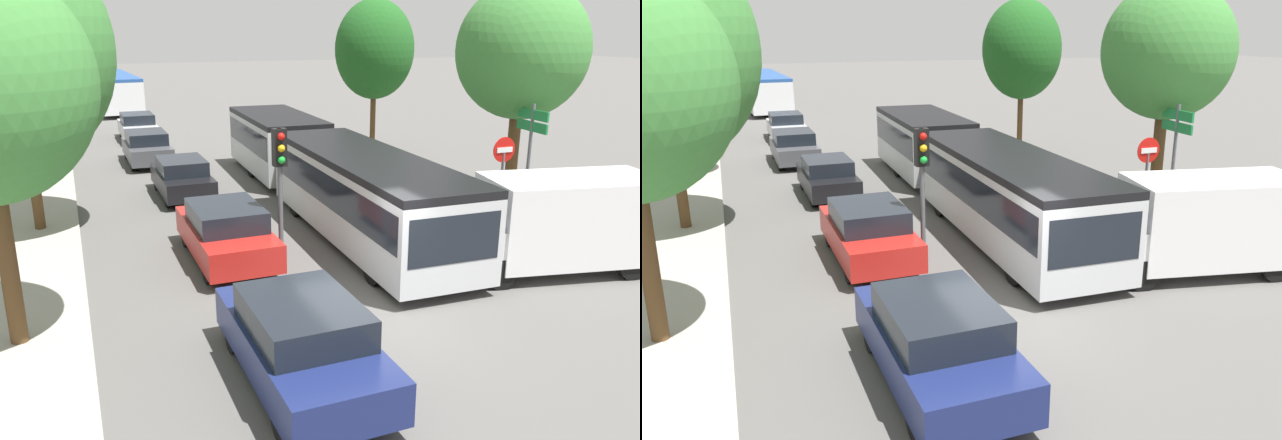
{
  "view_description": "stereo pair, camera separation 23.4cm",
  "coord_description": "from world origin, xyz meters",
  "views": [
    {
      "loc": [
        -5.21,
        -10.12,
        5.66
      ],
      "look_at": [
        0.2,
        3.27,
        1.2
      ],
      "focal_mm": 35.0,
      "sensor_mm": 36.0,
      "label": 1
    },
    {
      "loc": [
        -4.99,
        -10.2,
        5.66
      ],
      "look_at": [
        0.2,
        3.27,
        1.2
      ],
      "focal_mm": 35.0,
      "sensor_mm": 36.0,
      "label": 2
    }
  ],
  "objects": [
    {
      "name": "ground_plane",
      "position": [
        0.0,
        0.0,
        0.0
      ],
      "size": [
        200.0,
        200.0,
        0.0
      ],
      "primitive_type": "plane",
      "color": "#565451"
    },
    {
      "name": "white_van",
      "position": [
        5.44,
        0.9,
        1.24
      ],
      "size": [
        5.3,
        2.95,
        2.31
      ],
      "rotation": [
        0.0,
        0.0,
        2.93
      ],
      "color": "white",
      "rests_on": "ground"
    },
    {
      "name": "tree_right_mid",
      "position": [
        8.07,
        16.13,
        4.72
      ],
      "size": [
        3.6,
        3.6,
        6.95
      ],
      "color": "#51381E",
      "rests_on": "ground"
    },
    {
      "name": "city_bus_rear",
      "position": [
        -1.98,
        37.75,
        1.46
      ],
      "size": [
        3.09,
        11.82,
        2.52
      ],
      "rotation": [
        0.0,
        0.0,
        1.61
      ],
      "color": "silver",
      "rests_on": "ground"
    },
    {
      "name": "traffic_light",
      "position": [
        -0.63,
        3.77,
        2.5
      ],
      "size": [
        0.32,
        0.36,
        3.4
      ],
      "rotation": [
        0.0,
        0.0,
        -1.57
      ],
      "color": "#56595E",
      "rests_on": "ground"
    },
    {
      "name": "tree_left_mid",
      "position": [
        -6.28,
        8.74,
        5.07
      ],
      "size": [
        5.07,
        5.07,
        8.16
      ],
      "color": "#51381E",
      "rests_on": "ground"
    },
    {
      "name": "queued_car_black",
      "position": [
        -1.74,
        11.29,
        0.68
      ],
      "size": [
        1.66,
        3.89,
        1.35
      ],
      "rotation": [
        0.0,
        0.0,
        1.57
      ],
      "color": "black",
      "rests_on": "ground"
    },
    {
      "name": "queued_car_silver",
      "position": [
        -1.84,
        23.74,
        0.71
      ],
      "size": [
        1.71,
        4.03,
        1.4
      ],
      "rotation": [
        0.0,
        0.0,
        1.57
      ],
      "color": "#B7BABF",
      "rests_on": "ground"
    },
    {
      "name": "direction_sign_post",
      "position": [
        7.1,
        4.14,
        2.55
      ],
      "size": [
        0.19,
        1.4,
        3.6
      ],
      "rotation": [
        0.0,
        0.0,
        3.05
      ],
      "color": "#56595E",
      "rests_on": "ground"
    },
    {
      "name": "tree_left_distant",
      "position": [
        -6.71,
        25.76,
        4.32
      ],
      "size": [
        3.89,
        3.89,
        6.65
      ],
      "color": "#51381E",
      "rests_on": "ground"
    },
    {
      "name": "no_entry_sign",
      "position": [
        5.78,
        3.61,
        1.88
      ],
      "size": [
        0.7,
        0.08,
        2.82
      ],
      "rotation": [
        0.0,
        0.0,
        -1.57
      ],
      "color": "#56595E",
      "rests_on": "ground"
    },
    {
      "name": "tree_left_far",
      "position": [
        -6.0,
        15.96,
        4.04
      ],
      "size": [
        3.27,
        3.27,
        5.57
      ],
      "color": "#51381E",
      "rests_on": "ground"
    },
    {
      "name": "articulated_bus",
      "position": [
        2.22,
        8.17,
        1.4
      ],
      "size": [
        3.05,
        16.36,
        2.42
      ],
      "rotation": [
        0.0,
        0.0,
        -1.61
      ],
      "color": "silver",
      "rests_on": "ground"
    },
    {
      "name": "queued_car_graphite",
      "position": [
        -2.17,
        17.41,
        0.72
      ],
      "size": [
        1.74,
        4.08,
        1.42
      ],
      "rotation": [
        0.0,
        0.0,
        1.57
      ],
      "color": "#47474C",
      "rests_on": "ground"
    },
    {
      "name": "kerb_strip_left",
      "position": [
        -6.84,
        18.88,
        0.07
      ],
      "size": [
        3.2,
        47.75,
        0.14
      ],
      "primitive_type": "cube",
      "color": "#9E998E",
      "rests_on": "ground"
    },
    {
      "name": "tree_right_near",
      "position": [
        7.79,
        5.71,
        4.98
      ],
      "size": [
        3.97,
        3.97,
        7.06
      ],
      "color": "#51381E",
      "rests_on": "ground"
    },
    {
      "name": "queued_car_red",
      "position": [
        -1.82,
        4.58,
        0.74
      ],
      "size": [
        1.8,
        4.22,
        1.46
      ],
      "rotation": [
        0.0,
        0.0,
        1.57
      ],
      "color": "#B21E19",
      "rests_on": "ground"
    },
    {
      "name": "queued_car_navy",
      "position": [
        -2.07,
        -1.5,
        0.76
      ],
      "size": [
        1.84,
        4.31,
        1.5
      ],
      "rotation": [
        0.0,
        0.0,
        1.57
      ],
      "color": "navy",
      "rests_on": "ground"
    }
  ]
}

